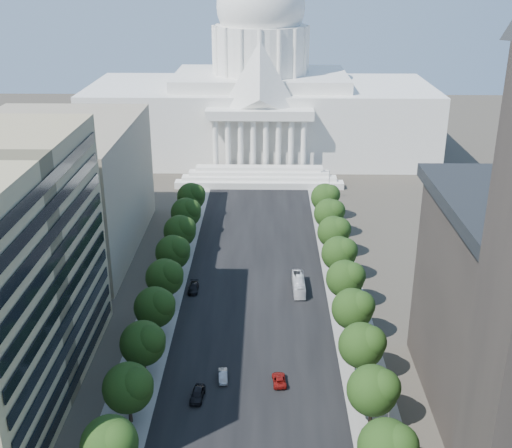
# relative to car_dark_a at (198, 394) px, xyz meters

# --- Properties ---
(road_asphalt) EXTENTS (30.00, 260.00, 0.01)m
(road_asphalt) POSITION_rel_car_dark_a_xyz_m (8.48, 48.29, -0.83)
(road_asphalt) COLOR black
(road_asphalt) RESTS_ON ground
(sidewalk_left) EXTENTS (8.00, 260.00, 0.02)m
(sidewalk_left) POSITION_rel_car_dark_a_xyz_m (-10.52, 48.29, -0.83)
(sidewalk_left) COLOR gray
(sidewalk_left) RESTS_ON ground
(sidewalk_right) EXTENTS (8.00, 260.00, 0.02)m
(sidewalk_right) POSITION_rel_car_dark_a_xyz_m (27.48, 48.29, -0.83)
(sidewalk_right) COLOR gray
(sidewalk_right) RESTS_ON ground
(capitol) EXTENTS (120.00, 56.00, 73.00)m
(capitol) POSITION_rel_car_dark_a_xyz_m (8.48, 143.19, 19.18)
(capitol) COLOR white
(capitol) RESTS_ON ground
(office_block_left_far) EXTENTS (38.00, 52.00, 30.00)m
(office_block_left_far) POSITION_rel_car_dark_a_xyz_m (-39.52, 58.29, 14.17)
(office_block_left_far) COLOR gray
(office_block_left_far) RESTS_ON ground
(tree_l_b) EXTENTS (7.79, 7.60, 9.97)m
(tree_l_b) POSITION_rel_car_dark_a_xyz_m (-9.18, -17.90, 5.63)
(tree_l_b) COLOR #33261C
(tree_l_b) RESTS_ON ground
(tree_l_c) EXTENTS (7.79, 7.60, 9.97)m
(tree_l_c) POSITION_rel_car_dark_a_xyz_m (-9.18, -5.90, 5.63)
(tree_l_c) COLOR #33261C
(tree_l_c) RESTS_ON ground
(tree_l_d) EXTENTS (7.79, 7.60, 9.97)m
(tree_l_d) POSITION_rel_car_dark_a_xyz_m (-9.18, 6.10, 5.63)
(tree_l_d) COLOR #33261C
(tree_l_d) RESTS_ON ground
(tree_l_e) EXTENTS (7.79, 7.60, 9.97)m
(tree_l_e) POSITION_rel_car_dark_a_xyz_m (-9.18, 18.10, 5.63)
(tree_l_e) COLOR #33261C
(tree_l_e) RESTS_ON ground
(tree_l_f) EXTENTS (7.79, 7.60, 9.97)m
(tree_l_f) POSITION_rel_car_dark_a_xyz_m (-9.18, 30.10, 5.63)
(tree_l_f) COLOR #33261C
(tree_l_f) RESTS_ON ground
(tree_l_g) EXTENTS (7.79, 7.60, 9.97)m
(tree_l_g) POSITION_rel_car_dark_a_xyz_m (-9.18, 42.10, 5.63)
(tree_l_g) COLOR #33261C
(tree_l_g) RESTS_ON ground
(tree_l_h) EXTENTS (7.79, 7.60, 9.97)m
(tree_l_h) POSITION_rel_car_dark_a_xyz_m (-9.18, 54.10, 5.63)
(tree_l_h) COLOR #33261C
(tree_l_h) RESTS_ON ground
(tree_l_i) EXTENTS (7.79, 7.60, 9.97)m
(tree_l_i) POSITION_rel_car_dark_a_xyz_m (-9.18, 66.10, 5.63)
(tree_l_i) COLOR #33261C
(tree_l_i) RESTS_ON ground
(tree_l_j) EXTENTS (7.79, 7.60, 9.97)m
(tree_l_j) POSITION_rel_car_dark_a_xyz_m (-9.18, 78.10, 5.63)
(tree_l_j) COLOR #33261C
(tree_l_j) RESTS_ON ground
(tree_r_b) EXTENTS (7.79, 7.60, 9.97)m
(tree_r_b) POSITION_rel_car_dark_a_xyz_m (26.82, -17.90, 5.63)
(tree_r_b) COLOR #33261C
(tree_r_b) RESTS_ON ground
(tree_r_c) EXTENTS (7.79, 7.60, 9.97)m
(tree_r_c) POSITION_rel_car_dark_a_xyz_m (26.82, -5.90, 5.63)
(tree_r_c) COLOR #33261C
(tree_r_c) RESTS_ON ground
(tree_r_d) EXTENTS (7.79, 7.60, 9.97)m
(tree_r_d) POSITION_rel_car_dark_a_xyz_m (26.82, 6.10, 5.63)
(tree_r_d) COLOR #33261C
(tree_r_d) RESTS_ON ground
(tree_r_e) EXTENTS (7.79, 7.60, 9.97)m
(tree_r_e) POSITION_rel_car_dark_a_xyz_m (26.82, 18.10, 5.63)
(tree_r_e) COLOR #33261C
(tree_r_e) RESTS_ON ground
(tree_r_f) EXTENTS (7.79, 7.60, 9.97)m
(tree_r_f) POSITION_rel_car_dark_a_xyz_m (26.82, 30.10, 5.63)
(tree_r_f) COLOR #33261C
(tree_r_f) RESTS_ON ground
(tree_r_g) EXTENTS (7.79, 7.60, 9.97)m
(tree_r_g) POSITION_rel_car_dark_a_xyz_m (26.82, 42.10, 5.63)
(tree_r_g) COLOR #33261C
(tree_r_g) RESTS_ON ground
(tree_r_h) EXTENTS (7.79, 7.60, 9.97)m
(tree_r_h) POSITION_rel_car_dark_a_xyz_m (26.82, 54.10, 5.63)
(tree_r_h) COLOR #33261C
(tree_r_h) RESTS_ON ground
(tree_r_i) EXTENTS (7.79, 7.60, 9.97)m
(tree_r_i) POSITION_rel_car_dark_a_xyz_m (26.82, 66.10, 5.63)
(tree_r_i) COLOR #33261C
(tree_r_i) RESTS_ON ground
(tree_r_j) EXTENTS (7.79, 7.60, 9.97)m
(tree_r_j) POSITION_rel_car_dark_a_xyz_m (26.82, 78.10, 5.63)
(tree_r_j) COLOR #33261C
(tree_r_j) RESTS_ON ground
(streetlight_b) EXTENTS (2.61, 0.44, 9.00)m
(streetlight_b) POSITION_rel_car_dark_a_xyz_m (28.38, -6.71, 4.99)
(streetlight_b) COLOR gray
(streetlight_b) RESTS_ON ground
(streetlight_c) EXTENTS (2.61, 0.44, 9.00)m
(streetlight_c) POSITION_rel_car_dark_a_xyz_m (28.38, 18.29, 4.99)
(streetlight_c) COLOR gray
(streetlight_c) RESTS_ON ground
(streetlight_d) EXTENTS (2.61, 0.44, 9.00)m
(streetlight_d) POSITION_rel_car_dark_a_xyz_m (28.38, 43.29, 4.99)
(streetlight_d) COLOR gray
(streetlight_d) RESTS_ON ground
(streetlight_e) EXTENTS (2.61, 0.44, 9.00)m
(streetlight_e) POSITION_rel_car_dark_a_xyz_m (28.38, 68.29, 4.99)
(streetlight_e) COLOR gray
(streetlight_e) RESTS_ON ground
(streetlight_f) EXTENTS (2.61, 0.44, 9.00)m
(streetlight_f) POSITION_rel_car_dark_a_xyz_m (28.38, 93.29, 4.99)
(streetlight_f) COLOR gray
(streetlight_f) RESTS_ON ground
(car_dark_a) EXTENTS (2.42, 5.02, 1.65)m
(car_dark_a) POSITION_rel_car_dark_a_xyz_m (0.00, 0.00, 0.00)
(car_dark_a) COLOR black
(car_dark_a) RESTS_ON ground
(car_silver) EXTENTS (1.79, 4.23, 1.36)m
(car_silver) POSITION_rel_car_dark_a_xyz_m (3.72, 5.10, -0.15)
(car_silver) COLOR #98999F
(car_silver) RESTS_ON ground
(car_red) EXTENTS (2.52, 4.80, 1.29)m
(car_red) POSITION_rel_car_dark_a_xyz_m (13.04, 4.30, -0.18)
(car_red) COLOR maroon
(car_red) RESTS_ON ground
(car_dark_b) EXTENTS (2.10, 5.11, 1.48)m
(car_dark_b) POSITION_rel_car_dark_a_xyz_m (-4.57, 36.17, -0.09)
(car_dark_b) COLOR black
(car_dark_b) RESTS_ON ground
(city_bus) EXTENTS (2.52, 10.16, 2.82)m
(city_bus) POSITION_rel_car_dark_a_xyz_m (17.70, 36.94, 0.58)
(city_bus) COLOR white
(city_bus) RESTS_ON ground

